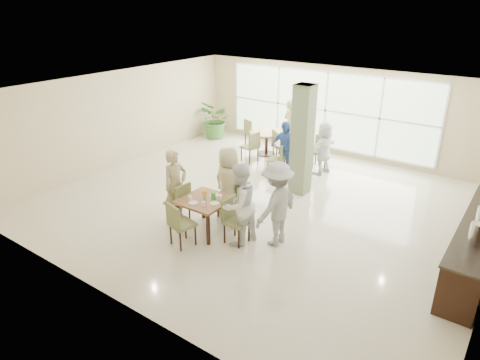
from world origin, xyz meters
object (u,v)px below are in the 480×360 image
Objects in this scene: adult_b at (324,148)px; potted_plant at (216,120)px; teen_standing at (277,204)px; teen_left at (176,186)px; teen_far at (228,182)px; adult_standing at (291,127)px; round_table_left at (267,137)px; adult_a at (285,149)px; teen_right at (239,204)px; round_table_right at (294,149)px; main_table at (205,203)px.

potted_plant is at bearing -89.28° from adult_b.
teen_standing is 1.16× the size of adult_b.
teen_left is 1.19m from teen_far.
teen_left is 5.49m from adult_standing.
adult_b is (2.19, -0.44, 0.19)m from round_table_left.
teen_far is at bearing -79.30° from adult_a.
teen_far reaches higher than round_table_left.
teen_far is (1.57, -4.12, 0.25)m from round_table_left.
adult_standing is at bearing -153.25° from teen_right.
teen_standing reaches higher than adult_a.
adult_a is at bearing -80.72° from teen_far.
round_table_left and round_table_right have the same top height.
teen_right is at bearing 142.56° from teen_far.
potted_plant is at bearing 163.35° from adult_a.
round_table_right is at bearing -22.03° from round_table_left.
main_table is 3.74m from adult_a.
potted_plant is at bearing 38.41° from teen_left.
teen_standing is 5.64m from adult_standing.
round_table_right is 4.51m from teen_left.
teen_standing reaches higher than round_table_right.
adult_a reaches higher than main_table.
round_table_left is at bearing -145.80° from teen_right.
teen_right is 4.54m from adult_b.
teen_left is 0.94× the size of adult_standing.
round_table_right is at bearing 104.91° from adult_a.
teen_far is at bearing -34.57° from teen_left.
teen_right reaches higher than main_table.
adult_a is (3.80, -1.68, 0.12)m from potted_plant.
teen_right is (0.91, -0.86, 0.04)m from teen_far.
teen_far reaches higher than round_table_right.
round_table_left is 0.83m from adult_standing.
main_table is 0.87m from teen_left.
main_table is 0.85× the size of round_table_right.
main_table is at bearing -67.42° from teen_standing.
round_table_left is 5.53m from teen_standing.
adult_standing is at bearing 39.85° from round_table_left.
adult_b is at bearing -168.63° from teen_right.
round_table_right is at bearing -73.72° from adult_b.
teen_far is (0.81, 0.88, -0.01)m from teen_left.
teen_standing is at bearing 23.75° from adult_b.
teen_left reaches higher than round_table_right.
potted_plant is 0.78× the size of teen_right.
teen_left is at bearing -6.26° from adult_b.
teen_left is 0.97× the size of teen_right.
main_table is 0.56× the size of teen_standing.
teen_standing is 4.22m from adult_b.
adult_a is at bearing -32.56° from adult_b.
teen_standing is 0.99× the size of adult_standing.
main_table is 0.65× the size of adult_b.
round_table_right is (-0.32, 4.48, -0.07)m from main_table.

